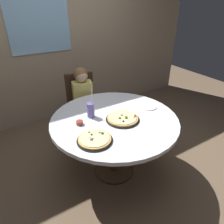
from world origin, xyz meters
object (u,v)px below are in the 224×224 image
Objects in this scene: pizza_veggie at (123,119)px; dining_table at (114,125)px; plate_small at (149,107)px; pizza_cheese at (95,139)px; sauce_bowl at (80,123)px; diner_child at (85,111)px; soda_cup at (91,110)px; chair_wooden at (82,103)px.

dining_table is at bearing 125.24° from pizza_veggie.
pizza_cheese is at bearing -163.74° from plate_small.
plate_small is (0.84, -0.08, -0.02)m from sauce_bowl.
dining_table is at bearing 34.10° from pizza_cheese.
diner_child is 0.94m from plate_small.
diner_child reaches higher than pizza_cheese.
pizza_veggie is at bearing -42.90° from soda_cup.
diner_child is 3.06× the size of pizza_veggie.
pizza_cheese is 4.63× the size of sauce_bowl.
sauce_bowl is (-0.42, 0.15, 0.00)m from pizza_veggie.
chair_wooden is 2.68× the size of pizza_veggie.
pizza_cheese is 0.87m from plate_small.
sauce_bowl is at bearing 174.80° from plate_small.
plate_small is at bearing -5.20° from sauce_bowl.
dining_table is 0.30m from soda_cup.
dining_table is 0.78m from diner_child.
pizza_veggie is at bearing -54.76° from dining_table.
chair_wooden is at bearing 78.72° from diner_child.
sauce_bowl is at bearing 160.01° from pizza_veggie.
pizza_veggie is (0.07, -0.83, 0.28)m from diner_child.
diner_child is 15.46× the size of sauce_bowl.
plate_small is (0.42, 0.08, -0.01)m from pizza_veggie.
chair_wooden is 0.86m from soda_cup.
sauce_bowl reaches higher than dining_table.
pizza_veggie is 5.06× the size of sauce_bowl.
sauce_bowl is (-0.35, -0.68, 0.29)m from diner_child.
pizza_cheese is at bearing -88.98° from sauce_bowl.
pizza_veggie is at bearing 21.97° from pizza_cheese.
pizza_veggie is 0.43m from plate_small.
chair_wooden is 2.93× the size of pizza_cheese.
chair_wooden is 0.88× the size of diner_child.
pizza_veggie is (0.05, -0.08, 0.10)m from dining_table.
dining_table is at bearing -38.55° from soda_cup.
pizza_veggie and pizza_cheese have the same top height.
dining_table is 0.48m from plate_small.
chair_wooden reaches higher than sauce_bowl.
diner_child reaches higher than soda_cup.
soda_cup reaches higher than chair_wooden.
pizza_veggie is at bearing -169.71° from plate_small.
chair_wooden is at bearing 72.09° from pizza_cheese.
sauce_bowl is at bearing 168.25° from dining_table.
dining_table is at bearing -11.75° from sauce_bowl.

